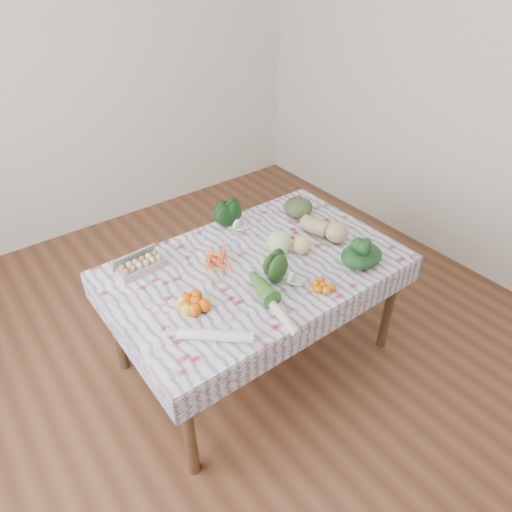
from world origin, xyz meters
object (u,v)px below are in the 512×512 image
Objects in this scene: dining_table at (256,276)px; cabbage at (279,242)px; egg_carton at (142,266)px; kabocha_squash at (298,207)px; butternut_squash at (325,227)px; grapefruit at (302,245)px.

cabbage reaches higher than dining_table.
egg_carton is at bearing 148.92° from dining_table.
dining_table is 6.03× the size of egg_carton.
cabbage is (0.73, -0.32, 0.04)m from egg_carton.
egg_carton is 1.10m from kabocha_squash.
egg_carton is 1.81× the size of cabbage.
cabbage is (0.18, 0.01, 0.16)m from dining_table.
grapefruit is at bearing 173.21° from butternut_squash.
cabbage is at bearing 157.14° from butternut_squash.
butternut_squash is (-0.04, -0.30, 0.01)m from kabocha_squash.
egg_carton reaches higher than dining_table.
kabocha_squash is at bearing -7.45° from egg_carton.
butternut_squash is at bearing -97.99° from kabocha_squash.
kabocha_squash reaches higher than grapefruit.
kabocha_squash is 0.64× the size of butternut_squash.
butternut_squash is (1.06, -0.36, 0.03)m from egg_carton.
cabbage is 0.50× the size of butternut_squash.
grapefruit is (0.83, -0.40, 0.02)m from egg_carton.
butternut_squash is at bearing -3.47° from dining_table.
kabocha_squash is 0.43m from grapefruit.
dining_table is 0.32m from grapefruit.
cabbage is at bearing -28.05° from egg_carton.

